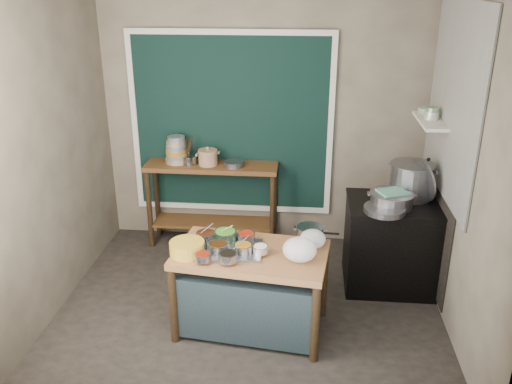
# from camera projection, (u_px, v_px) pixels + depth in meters

# --- Properties ---
(floor) EXTENTS (3.50, 3.00, 0.02)m
(floor) POSITION_uv_depth(u_px,v_px,m) (249.00, 308.00, 5.04)
(floor) COLOR #2D2822
(floor) RESTS_ON ground
(back_wall) EXTENTS (3.50, 0.02, 2.80)m
(back_wall) POSITION_uv_depth(u_px,v_px,m) (263.00, 120.00, 5.91)
(back_wall) COLOR #776D5B
(back_wall) RESTS_ON floor
(left_wall) EXTENTS (0.02, 3.00, 2.80)m
(left_wall) POSITION_uv_depth(u_px,v_px,m) (46.00, 159.00, 4.67)
(left_wall) COLOR #776D5B
(left_wall) RESTS_ON floor
(right_wall) EXTENTS (0.02, 3.00, 2.80)m
(right_wall) POSITION_uv_depth(u_px,v_px,m) (466.00, 172.00, 4.36)
(right_wall) COLOR #776D5B
(right_wall) RESTS_ON floor
(curtain_panel) EXTENTS (2.10, 0.02, 1.90)m
(curtain_panel) POSITION_uv_depth(u_px,v_px,m) (231.00, 125.00, 5.92)
(curtain_panel) COLOR black
(curtain_panel) RESTS_ON back_wall
(curtain_frame) EXTENTS (2.22, 0.03, 2.02)m
(curtain_frame) POSITION_uv_depth(u_px,v_px,m) (231.00, 125.00, 5.91)
(curtain_frame) COLOR beige
(curtain_frame) RESTS_ON back_wall
(tile_panel) EXTENTS (0.02, 1.70, 1.70)m
(tile_panel) POSITION_uv_depth(u_px,v_px,m) (453.00, 102.00, 4.70)
(tile_panel) COLOR #B2B2AA
(tile_panel) RESTS_ON right_wall
(soot_patch) EXTENTS (0.01, 1.30, 1.30)m
(soot_patch) POSITION_uv_depth(u_px,v_px,m) (435.00, 217.00, 5.23)
(soot_patch) COLOR black
(soot_patch) RESTS_ON right_wall
(wall_shelf) EXTENTS (0.22, 0.70, 0.03)m
(wall_shelf) POSITION_uv_depth(u_px,v_px,m) (431.00, 121.00, 5.08)
(wall_shelf) COLOR beige
(wall_shelf) RESTS_ON right_wall
(prep_table) EXTENTS (1.33, 0.87, 0.75)m
(prep_table) POSITION_uv_depth(u_px,v_px,m) (251.00, 290.00, 4.62)
(prep_table) COLOR #955E36
(prep_table) RESTS_ON floor
(back_counter) EXTENTS (1.45, 0.40, 0.95)m
(back_counter) POSITION_uv_depth(u_px,v_px,m) (213.00, 204.00, 6.09)
(back_counter) COLOR brown
(back_counter) RESTS_ON floor
(stove_block) EXTENTS (0.90, 0.68, 0.85)m
(stove_block) POSITION_uv_depth(u_px,v_px,m) (393.00, 246.00, 5.27)
(stove_block) COLOR black
(stove_block) RESTS_ON floor
(stove_top) EXTENTS (0.92, 0.69, 0.03)m
(stove_top) POSITION_uv_depth(u_px,v_px,m) (397.00, 204.00, 5.11)
(stove_top) COLOR black
(stove_top) RESTS_ON stove_block
(condiment_tray) EXTENTS (0.56, 0.41, 0.02)m
(condiment_tray) POSITION_uv_depth(u_px,v_px,m) (229.00, 250.00, 4.48)
(condiment_tray) COLOR gray
(condiment_tray) RESTS_ON prep_table
(condiment_bowls) EXTENTS (0.68, 0.54, 0.08)m
(condiment_bowls) POSITION_uv_depth(u_px,v_px,m) (223.00, 244.00, 4.48)
(condiment_bowls) COLOR gray
(condiment_bowls) RESTS_ON condiment_tray
(yellow_basin) EXTENTS (0.29, 0.29, 0.11)m
(yellow_basin) POSITION_uv_depth(u_px,v_px,m) (187.00, 248.00, 4.42)
(yellow_basin) COLOR gold
(yellow_basin) RESTS_ON prep_table
(saucepan) EXTENTS (0.25, 0.25, 0.13)m
(saucepan) POSITION_uv_depth(u_px,v_px,m) (310.00, 234.00, 4.64)
(saucepan) COLOR gray
(saucepan) RESTS_ON prep_table
(plastic_bag_a) EXTENTS (0.28, 0.24, 0.20)m
(plastic_bag_a) POSITION_uv_depth(u_px,v_px,m) (300.00, 250.00, 4.29)
(plastic_bag_a) COLOR white
(plastic_bag_a) RESTS_ON prep_table
(plastic_bag_b) EXTENTS (0.27, 0.25, 0.16)m
(plastic_bag_b) POSITION_uv_depth(u_px,v_px,m) (313.00, 239.00, 4.51)
(plastic_bag_b) COLOR white
(plastic_bag_b) RESTS_ON prep_table
(bowl_stack) EXTENTS (0.26, 0.26, 0.30)m
(bowl_stack) POSITION_uv_depth(u_px,v_px,m) (177.00, 151.00, 5.93)
(bowl_stack) COLOR tan
(bowl_stack) RESTS_ON back_counter
(utensil_cup) EXTENTS (0.20, 0.20, 0.10)m
(utensil_cup) POSITION_uv_depth(u_px,v_px,m) (190.00, 160.00, 5.90)
(utensil_cup) COLOR gray
(utensil_cup) RESTS_ON back_counter
(ceramic_crock) EXTENTS (0.29, 0.29, 0.15)m
(ceramic_crock) POSITION_uv_depth(u_px,v_px,m) (208.00, 158.00, 5.87)
(ceramic_crock) COLOR #9C7855
(ceramic_crock) RESTS_ON back_counter
(wide_bowl) EXTENTS (0.23, 0.23, 0.05)m
(wide_bowl) POSITION_uv_depth(u_px,v_px,m) (234.00, 164.00, 5.84)
(wide_bowl) COLOR gray
(wide_bowl) RESTS_ON back_counter
(stock_pot) EXTENTS (0.56, 0.56, 0.34)m
(stock_pot) POSITION_uv_depth(u_px,v_px,m) (411.00, 181.00, 5.17)
(stock_pot) COLOR gray
(stock_pot) RESTS_ON stove_top
(pot_lid) EXTENTS (0.23, 0.44, 0.42)m
(pot_lid) POSITION_uv_depth(u_px,v_px,m) (424.00, 179.00, 5.08)
(pot_lid) COLOR gray
(pot_lid) RESTS_ON stove_top
(steamer) EXTENTS (0.43, 0.43, 0.14)m
(steamer) POSITION_uv_depth(u_px,v_px,m) (392.00, 199.00, 5.00)
(steamer) COLOR gray
(steamer) RESTS_ON stove_top
(green_cloth) EXTENTS (0.31, 0.28, 0.02)m
(green_cloth) POSITION_uv_depth(u_px,v_px,m) (392.00, 192.00, 4.97)
(green_cloth) COLOR #5AA687
(green_cloth) RESTS_ON steamer
(shallow_pan) EXTENTS (0.43, 0.43, 0.05)m
(shallow_pan) POSITION_uv_depth(u_px,v_px,m) (385.00, 210.00, 4.89)
(shallow_pan) COLOR gray
(shallow_pan) RESTS_ON stove_top
(shelf_bowl_stack) EXTENTS (0.14, 0.14, 0.11)m
(shelf_bowl_stack) POSITION_uv_depth(u_px,v_px,m) (431.00, 114.00, 5.07)
(shelf_bowl_stack) COLOR silver
(shelf_bowl_stack) RESTS_ON wall_shelf
(shelf_bowl_green) EXTENTS (0.19, 0.19, 0.05)m
(shelf_bowl_green) POSITION_uv_depth(u_px,v_px,m) (426.00, 111.00, 5.28)
(shelf_bowl_green) COLOR gray
(shelf_bowl_green) RESTS_ON wall_shelf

